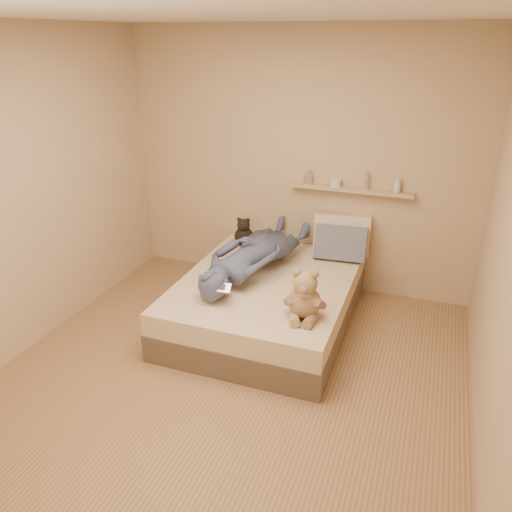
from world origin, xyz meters
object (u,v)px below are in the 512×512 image
at_px(wall_shelf, 351,190).
at_px(dark_plush, 244,233).
at_px(game_console, 219,288).
at_px(teddy_bear, 305,298).
at_px(pillow_grey, 340,243).
at_px(bed, 266,301).
at_px(pillow_cream, 342,235).
at_px(person, 254,253).

bearing_deg(wall_shelf, dark_plush, -167.57).
height_order(game_console, teddy_bear, teddy_bear).
bearing_deg(dark_plush, wall_shelf, 12.43).
distance_m(dark_plush, pillow_grey, 1.02).
xyz_separation_m(bed, pillow_cream, (0.51, 0.83, 0.43)).
xyz_separation_m(game_console, dark_plush, (-0.29, 1.26, -0.03)).
bearing_deg(bed, person, 143.99).
height_order(teddy_bear, dark_plush, teddy_bear).
height_order(game_console, dark_plush, dark_plush).
xyz_separation_m(game_console, pillow_cream, (0.71, 1.41, 0.03)).
relative_size(dark_plush, wall_shelf, 0.26).
bearing_deg(pillow_cream, game_console, -116.70).
height_order(dark_plush, wall_shelf, wall_shelf).
relative_size(teddy_bear, pillow_grey, 0.85).
distance_m(dark_plush, wall_shelf, 1.18).
height_order(pillow_cream, pillow_grey, pillow_cream).
bearing_deg(teddy_bear, dark_plush, 129.10).
height_order(game_console, pillow_grey, pillow_grey).
bearing_deg(pillow_cream, person, -133.92).
bearing_deg(person, game_console, 98.74).
bearing_deg(person, bed, 155.29).
relative_size(bed, pillow_grey, 3.80).
relative_size(bed, wall_shelf, 1.58).
xyz_separation_m(bed, wall_shelf, (0.55, 0.91, 0.88)).
height_order(dark_plush, person, person).
bearing_deg(wall_shelf, game_console, -116.78).
xyz_separation_m(game_console, pillow_grey, (0.73, 1.27, 0.00)).
relative_size(teddy_bear, person, 0.27).
height_order(pillow_cream, wall_shelf, wall_shelf).
relative_size(pillow_cream, pillow_grey, 1.10).
height_order(pillow_grey, wall_shelf, wall_shelf).
relative_size(bed, teddy_bear, 4.46).
height_order(bed, wall_shelf, wall_shelf).
distance_m(bed, teddy_bear, 0.83).
bearing_deg(wall_shelf, bed, -121.18).
xyz_separation_m(bed, game_console, (-0.20, -0.58, 0.39)).
distance_m(game_console, person, 0.71).
bearing_deg(teddy_bear, pillow_cream, 89.35).
bearing_deg(dark_plush, person, -60.15).
height_order(bed, game_console, game_console).
xyz_separation_m(bed, pillow_grey, (0.53, 0.69, 0.40)).
distance_m(game_console, wall_shelf, 1.74).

